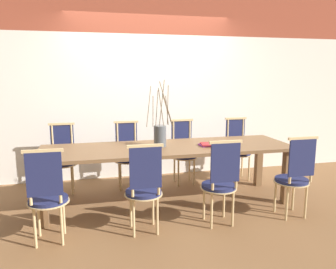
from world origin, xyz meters
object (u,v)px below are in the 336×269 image
at_px(dining_table, 168,153).
at_px(chair_near_center, 221,181).
at_px(vase_centerpiece, 160,135).
at_px(book_stack, 209,145).
at_px(chair_far_center, 183,150).

height_order(dining_table, chair_near_center, chair_near_center).
relative_size(dining_table, chair_near_center, 3.25).
relative_size(vase_centerpiece, book_stack, 3.51).
bearing_deg(dining_table, book_stack, -8.85).
xyz_separation_m(chair_far_center, vase_centerpiece, (-0.50, -0.71, 0.38)).
distance_m(dining_table, chair_near_center, 0.85).
xyz_separation_m(dining_table, book_stack, (0.50, -0.08, 0.10)).
bearing_deg(chair_near_center, book_stack, 81.19).
relative_size(dining_table, vase_centerpiece, 3.80).
bearing_deg(vase_centerpiece, dining_table, -16.03).
xyz_separation_m(chair_near_center, vase_centerpiece, (-0.49, 0.77, 0.38)).
distance_m(chair_far_center, book_stack, 0.86).
height_order(dining_table, chair_far_center, chair_far_center).
height_order(chair_near_center, chair_far_center, same).
bearing_deg(vase_centerpiece, book_stack, -10.01).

